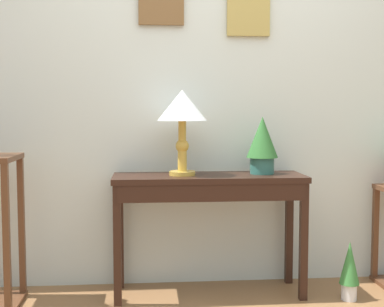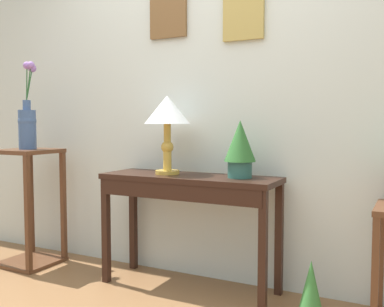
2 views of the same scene
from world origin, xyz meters
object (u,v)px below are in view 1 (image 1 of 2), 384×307
Objects in this scene: console_table at (209,194)px; table_lamp at (182,111)px; potted_plant_floor at (349,268)px; potted_plant_on_console at (262,143)px.

console_table is 0.53m from table_lamp.
potted_plant_floor is at bearing -10.81° from table_lamp.
table_lamp reaches higher than console_table.
console_table is 3.29× the size of potted_plant_on_console.
potted_plant_on_console is at bearing 3.25° from table_lamp.
table_lamp is (-0.16, 0.02, 0.50)m from console_table.
table_lamp is 0.54m from potted_plant_on_console.
console_table is at bearing 168.65° from potted_plant_floor.
potted_plant_floor is at bearing -11.35° from console_table.
console_table is 0.46m from potted_plant_on_console.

